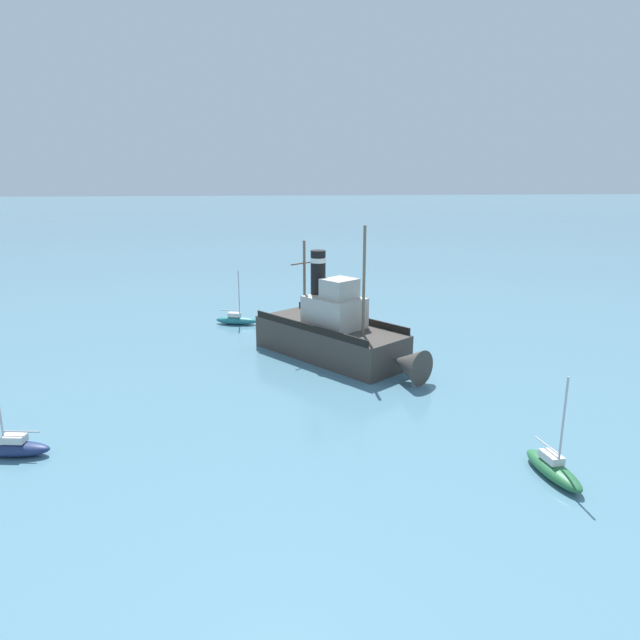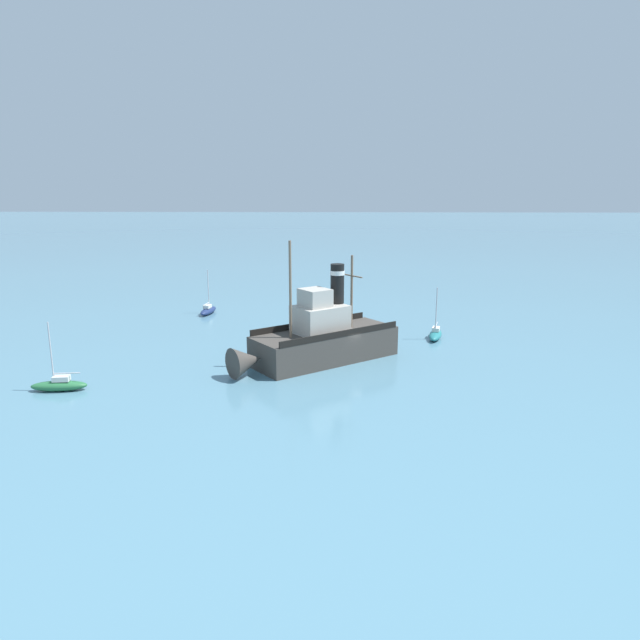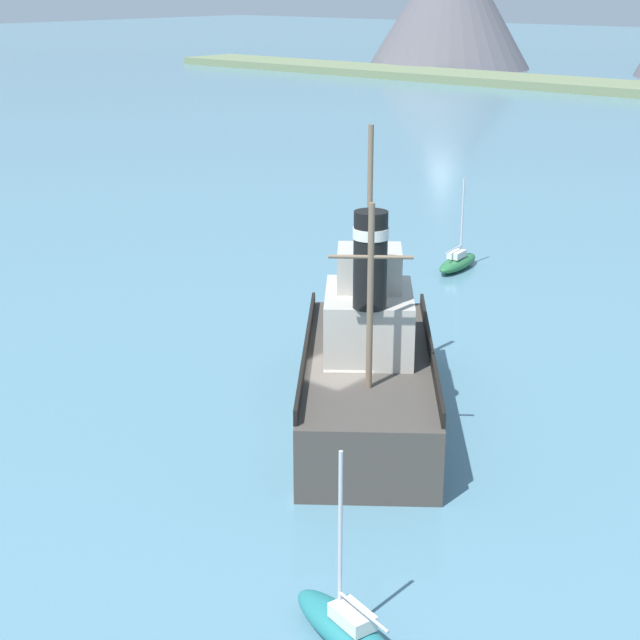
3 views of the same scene
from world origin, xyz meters
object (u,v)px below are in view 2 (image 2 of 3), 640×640
old_tugboat (319,339)px  sailboat_teal (435,334)px  sailboat_navy (208,310)px  sailboat_green (59,385)px

old_tugboat → sailboat_teal: (7.57, -10.61, -1.40)m
sailboat_teal → sailboat_navy: bearing=67.2°
old_tugboat → sailboat_green: (-7.52, 17.75, -1.40)m
old_tugboat → sailboat_green: old_tugboat is taller
old_tugboat → sailboat_teal: 13.11m
sailboat_teal → sailboat_navy: size_ratio=1.00×
sailboat_navy → sailboat_teal: bearing=-112.8°
old_tugboat → sailboat_green: size_ratio=2.75×
sailboat_teal → sailboat_green: bearing=118.0°
sailboat_green → sailboat_teal: size_ratio=1.00×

